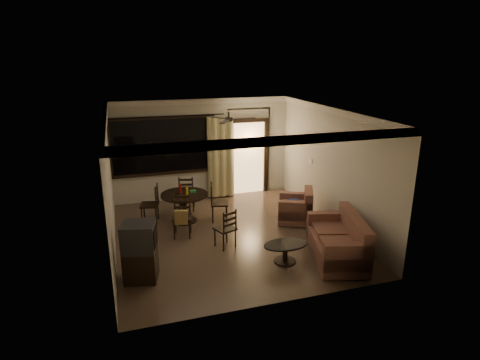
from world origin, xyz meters
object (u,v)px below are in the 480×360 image
object	(u,v)px
dining_chair_south	(182,224)
coffee_table	(285,250)
tv_cabinet	(140,252)
dining_chair_east	(219,210)
dining_chair_north	(187,199)
side_chair	(225,236)
dining_chair_west	(150,211)
armchair	(297,209)
sofa	(340,243)
dining_table	(185,200)

from	to	relation	value
dining_chair_south	coffee_table	xyz separation A→B (m)	(1.75, -1.77, -0.05)
dining_chair_south	coffee_table	bearing A→B (deg)	-31.76
dining_chair_south	tv_cabinet	world-z (taller)	tv_cabinet
dining_chair_east	dining_chair_north	world-z (taller)	same
dining_chair_east	side_chair	world-z (taller)	dining_chair_east
coffee_table	dining_chair_west	bearing A→B (deg)	130.08
dining_chair_west	dining_chair_east	size ratio (longest dim) A/B	1.00
armchair	dining_chair_east	bearing A→B (deg)	-174.15
dining_chair_east	sofa	distance (m)	3.19
coffee_table	side_chair	world-z (taller)	side_chair
dining_chair_south	coffee_table	size ratio (longest dim) A/B	1.07
coffee_table	dining_chair_north	bearing A→B (deg)	111.98
dining_table	side_chair	xyz separation A→B (m)	(0.59, -1.63, -0.30)
dining_chair_west	coffee_table	xyz separation A→B (m)	(2.36, -2.80, -0.02)
dining_chair_west	side_chair	distance (m)	2.30
sofa	coffee_table	world-z (taller)	sofa
dining_chair_west	sofa	size ratio (longest dim) A/B	0.51
tv_cabinet	armchair	world-z (taller)	tv_cabinet
dining_chair_south	armchair	xyz separation A→B (m)	(2.83, 0.01, 0.03)
dining_table	dining_chair_west	xyz separation A→B (m)	(-0.82, 0.20, -0.28)
dining_chair_west	side_chair	size ratio (longest dim) A/B	1.09
tv_cabinet	sofa	bearing A→B (deg)	7.25
tv_cabinet	side_chair	world-z (taller)	tv_cabinet
tv_cabinet	sofa	world-z (taller)	tv_cabinet
dining_chair_east	coffee_table	world-z (taller)	dining_chair_east
coffee_table	side_chair	xyz separation A→B (m)	(-0.96, 0.98, 0.00)
coffee_table	side_chair	bearing A→B (deg)	134.37
dining_chair_east	coffee_table	size ratio (longest dim) A/B	1.07
tv_cabinet	dining_chair_south	bearing A→B (deg)	70.66
dining_chair_south	side_chair	xyz separation A→B (m)	(0.79, -0.79, -0.04)
dining_table	armchair	xyz separation A→B (m)	(2.63, -0.83, -0.23)
tv_cabinet	side_chair	distance (m)	1.99
tv_cabinet	armchair	xyz separation A→B (m)	(3.85, 1.60, -0.22)
dining_chair_north	side_chair	xyz separation A→B (m)	(0.40, -2.39, -0.02)
coffee_table	sofa	bearing A→B (deg)	-11.20
dining_chair_east	armchair	bearing A→B (deg)	-95.40
dining_chair_north	sofa	world-z (taller)	dining_chair_north
dining_table	dining_chair_south	world-z (taller)	dining_chair_south
dining_chair_east	armchair	distance (m)	1.93
dining_chair_west	dining_chair_north	size ratio (longest dim) A/B	1.00
coffee_table	side_chair	size ratio (longest dim) A/B	1.02
dining_table	dining_chair_north	xyz separation A→B (m)	(0.18, 0.76, -0.28)
dining_chair_north	tv_cabinet	size ratio (longest dim) A/B	0.86
tv_cabinet	dining_chair_west	bearing A→B (deg)	94.46
dining_table	dining_chair_east	xyz separation A→B (m)	(0.81, -0.20, -0.28)
dining_table	sofa	distance (m)	3.86
dining_chair_north	sofa	xyz separation A→B (m)	(2.44, -3.58, 0.08)
sofa	side_chair	xyz separation A→B (m)	(-2.03, 1.19, -0.10)
dining_chair_east	dining_chair_west	bearing A→B (deg)	90.00
sofa	armchair	bearing A→B (deg)	105.32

